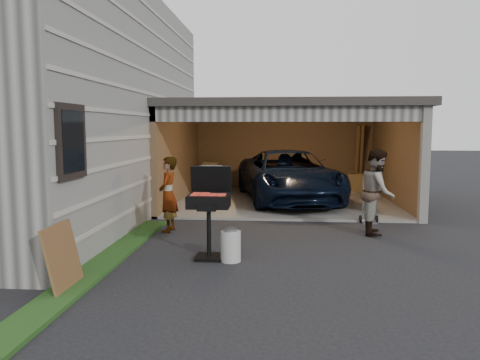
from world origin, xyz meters
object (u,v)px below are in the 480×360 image
at_px(propane_tank, 231,246).
at_px(hand_truck, 369,215).
at_px(woman, 168,194).
at_px(man, 377,192).
at_px(bbq_grill, 209,204).
at_px(plywood_panel, 63,258).
at_px(minivan, 288,178).

bearing_deg(propane_tank, hand_truck, 49.59).
relative_size(woman, man, 0.90).
relative_size(propane_tank, hand_truck, 0.50).
height_order(man, propane_tank, man).
bearing_deg(bbq_grill, woman, 120.64).
distance_m(propane_tank, plywood_panel, 2.65).
xyz_separation_m(man, propane_tank, (-2.82, -2.26, -0.63)).
distance_m(plywood_panel, hand_truck, 7.05).
bearing_deg(man, propane_tank, 137.64).
bearing_deg(bbq_grill, minivan, 76.65).
bearing_deg(hand_truck, man, -94.73).
bearing_deg(man, hand_truck, 5.55).
bearing_deg(woman, hand_truck, 108.26).
height_order(minivan, propane_tank, minivan).
height_order(woman, plywood_panel, woman).
distance_m(woman, propane_tank, 2.68).
bearing_deg(minivan, hand_truck, -68.84).
bearing_deg(bbq_grill, plywood_panel, -135.15).
relative_size(woman, bbq_grill, 1.03).
distance_m(man, propane_tank, 3.67).
relative_size(plywood_panel, hand_truck, 0.91).
bearing_deg(plywood_panel, bbq_grill, 44.85).
height_order(plywood_panel, hand_truck, hand_truck).
xyz_separation_m(woman, bbq_grill, (1.16, -1.96, 0.12)).
bearing_deg(propane_tank, minivan, 80.32).
distance_m(bbq_grill, hand_truck, 4.65).
distance_m(woman, hand_truck, 4.65).
distance_m(man, hand_truck, 1.33).
xyz_separation_m(minivan, hand_truck, (1.82, -2.88, -0.55)).
height_order(propane_tank, plywood_panel, plywood_panel).
xyz_separation_m(man, plywood_panel, (-4.94, -3.83, -0.43)).
xyz_separation_m(woman, man, (4.36, 0.13, 0.08)).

